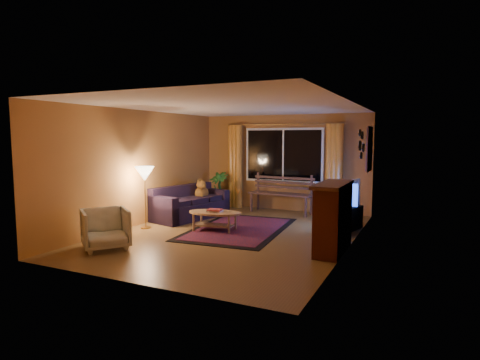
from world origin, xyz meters
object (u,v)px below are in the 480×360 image
at_px(sofa, 191,202).
at_px(armchair, 105,227).
at_px(tv_console, 343,219).
at_px(coffee_table, 215,221).
at_px(floor_lamp, 145,198).
at_px(bench, 281,204).

bearing_deg(sofa, armchair, -74.90).
bearing_deg(tv_console, sofa, -162.77).
xyz_separation_m(sofa, coffee_table, (1.15, -0.91, -0.18)).
height_order(sofa, floor_lamp, floor_lamp).
bearing_deg(floor_lamp, armchair, -76.16).
bearing_deg(tv_console, floor_lamp, -144.52).
bearing_deg(sofa, tv_console, 16.98).
distance_m(armchair, coffee_table, 2.23).
bearing_deg(coffee_table, tv_console, 25.67).
distance_m(bench, armchair, 4.68).
xyz_separation_m(bench, coffee_table, (-0.56, -2.43, -0.05)).
bearing_deg(floor_lamp, coffee_table, 15.54).
xyz_separation_m(sofa, tv_console, (3.53, 0.23, -0.15)).
distance_m(floor_lamp, coffee_table, 1.56).
height_order(bench, sofa, sofa).
bearing_deg(coffee_table, floor_lamp, -164.46).
relative_size(bench, floor_lamp, 1.28).
xyz_separation_m(armchair, floor_lamp, (-0.38, 1.56, 0.26)).
xyz_separation_m(armchair, tv_console, (3.43, 3.10, -0.14)).
relative_size(bench, sofa, 0.87).
bearing_deg(bench, tv_console, -31.04).
distance_m(bench, sofa, 2.29).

